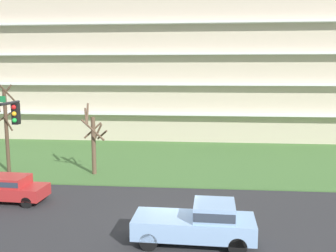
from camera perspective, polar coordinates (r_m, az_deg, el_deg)
ground at (r=19.62m, az=0.64°, el=-14.73°), size 160.00×160.00×0.00m
grass_lawn_strip at (r=32.92m, az=2.56°, el=-5.09°), size 80.00×16.00×0.08m
apartment_building at (r=46.92m, az=3.46°, el=8.58°), size 51.56×14.78×15.76m
tree_far_left at (r=30.61m, az=-23.34°, el=-0.08°), size 2.45×2.44×6.79m
tree_left at (r=28.28m, az=-11.23°, el=-2.11°), size 1.96×2.12×5.35m
pickup_blue_near_left at (r=17.32m, az=4.75°, el=-14.35°), size 5.46×2.16×1.95m
sedan_red_center_left at (r=24.36m, az=-22.98°, el=-8.58°), size 4.50×2.06×1.57m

